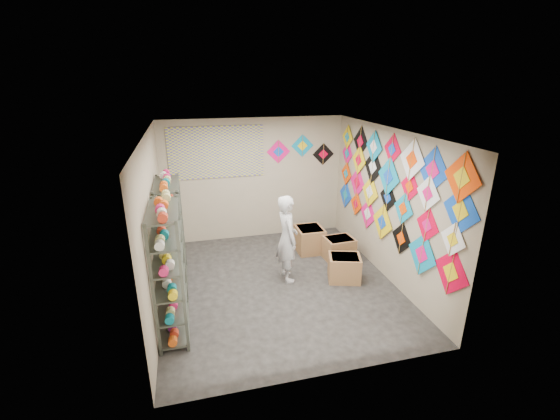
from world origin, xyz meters
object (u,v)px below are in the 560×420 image
object	(u,v)px
shelf_rack_back	(171,235)
carton_c	(309,239)
shelf_rack_front	(169,272)
carton_a	(344,268)
carton_b	(339,249)
shopkeeper	(287,238)

from	to	relation	value
shelf_rack_back	carton_c	xyz separation A→B (m)	(2.74, 0.72, -0.69)
shelf_rack_front	shelf_rack_back	xyz separation A→B (m)	(0.00, 1.30, 0.00)
carton_a	carton_b	world-z (taller)	carton_a
carton_b	carton_c	size ratio (longest dim) A/B	0.94
shelf_rack_back	shopkeeper	xyz separation A→B (m)	(1.98, -0.28, -0.15)
shelf_rack_back	carton_b	distance (m)	3.28
carton_a	carton_c	world-z (taller)	carton_c
shelf_rack_front	shelf_rack_back	world-z (taller)	same
shelf_rack_front	carton_b	world-z (taller)	shelf_rack_front
shelf_rack_front	shopkeeper	xyz separation A→B (m)	(1.98, 1.02, -0.15)
shopkeeper	shelf_rack_back	bearing A→B (deg)	77.91
shopkeeper	shelf_rack_front	bearing A→B (deg)	113.24
shelf_rack_back	carton_a	world-z (taller)	shelf_rack_back
shelf_rack_front	shelf_rack_back	distance (m)	1.30
shelf_rack_back	carton_a	size ratio (longest dim) A/B	3.39
carton_a	shelf_rack_front	bearing A→B (deg)	-149.24
shelf_rack_back	shopkeeper	distance (m)	2.00
shopkeeper	carton_b	distance (m)	1.43
shopkeeper	carton_a	world-z (taller)	shopkeeper
carton_b	carton_c	xyz separation A→B (m)	(-0.45, 0.52, 0.03)
carton_c	shopkeeper	bearing A→B (deg)	-127.19
shelf_rack_front	carton_a	size ratio (longest dim) A/B	3.39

